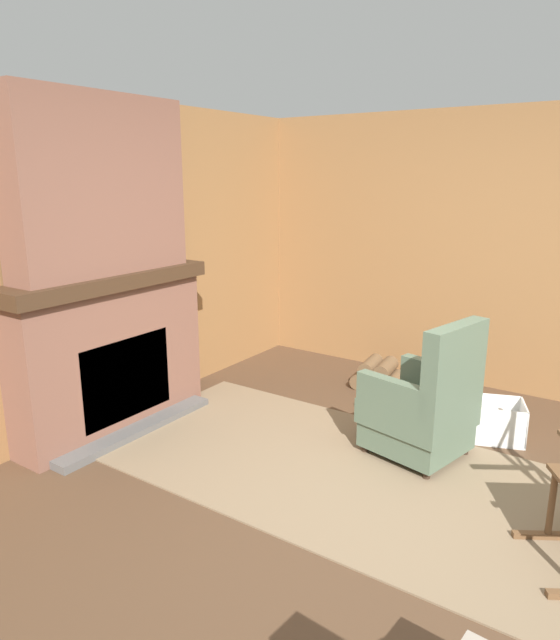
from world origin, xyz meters
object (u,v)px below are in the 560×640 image
object	(u,v)px
armchair	(424,408)
laundry_basket	(493,420)
storage_case	(143,258)
decorative_plate_on_mantel	(111,257)
firewood_stack	(378,375)
oil_lamp_vase	(46,270)

from	to	relation	value
armchair	laundry_basket	xyz separation A→B (m)	(0.34, 0.59, -0.22)
storage_case	decorative_plate_on_mantel	distance (m)	0.30
armchair	firewood_stack	xyz separation A→B (m)	(-0.83, 1.08, -0.24)
armchair	decorative_plate_on_mantel	bearing A→B (deg)	31.65
firewood_stack	storage_case	distance (m)	2.39
firewood_stack	armchair	bearing A→B (deg)	-52.27
firewood_stack	decorative_plate_on_mantel	bearing A→B (deg)	-127.26
firewood_stack	storage_case	world-z (taller)	storage_case
laundry_basket	firewood_stack	bearing A→B (deg)	157.31
firewood_stack	decorative_plate_on_mantel	distance (m)	2.63
storage_case	decorative_plate_on_mantel	xyz separation A→B (m)	(-0.02, -0.30, 0.04)
firewood_stack	storage_case	size ratio (longest dim) A/B	1.76
laundry_basket	decorative_plate_on_mantel	distance (m)	3.16
firewood_stack	storage_case	bearing A→B (deg)	-131.82
armchair	decorative_plate_on_mantel	world-z (taller)	decorative_plate_on_mantel
decorative_plate_on_mantel	storage_case	bearing A→B (deg)	86.17
firewood_stack	oil_lamp_vase	size ratio (longest dim) A/B	2.03
firewood_stack	laundry_basket	world-z (taller)	laundry_basket
armchair	firewood_stack	size ratio (longest dim) A/B	2.11
decorative_plate_on_mantel	armchair	bearing A→B (deg)	19.08
armchair	storage_case	xyz separation A→B (m)	(-2.22, -0.48, 0.93)
storage_case	laundry_basket	bearing A→B (deg)	22.55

